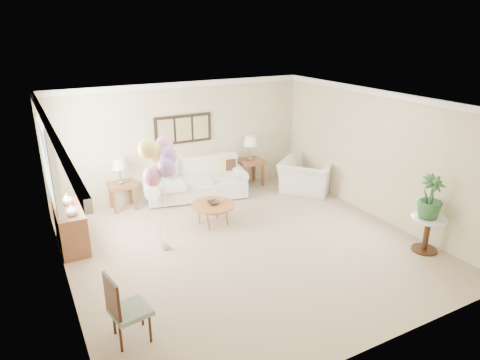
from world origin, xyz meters
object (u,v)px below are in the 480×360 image
Objects in this scene: sofa at (195,182)px; coffee_table at (213,206)px; armchair at (306,177)px; accent_chair at (124,307)px; balloon_cluster at (159,158)px.

sofa is 3.06× the size of coffee_table.
sofa reaches higher than armchair.
accent_chair reaches higher than sofa.
coffee_table is at bearing 63.72° from armchair.
coffee_table is 1.83m from balloon_cluster.
coffee_table is 0.74× the size of armchair.
balloon_cluster reaches higher than coffee_table.
accent_chair reaches higher than coffee_table.
accent_chair is 2.62m from balloon_cluster.
armchair is at bearing 15.72° from balloon_cluster.
balloon_cluster is at bearing -125.27° from sofa.
armchair is 4.24m from balloon_cluster.
sofa is at bearing 80.16° from coffee_table.
coffee_table is 3.46m from accent_chair.
sofa is 1.30× the size of balloon_cluster.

